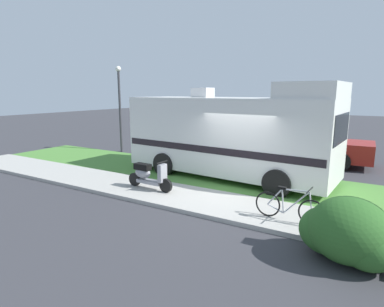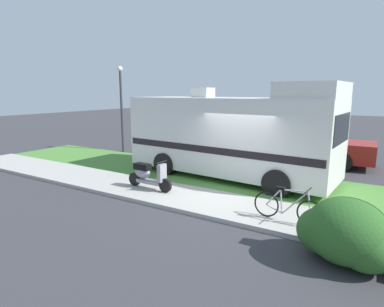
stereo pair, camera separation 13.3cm
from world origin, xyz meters
TOP-DOWN VIEW (x-y plane):
  - ground_plane at (0.00, 0.00)m, footprint 80.00×80.00m
  - sidewalk at (0.00, -1.20)m, footprint 24.00×2.00m
  - grass_strip at (0.00, 1.50)m, footprint 24.00×3.40m
  - motorhome_rv at (-0.79, 1.77)m, footprint 7.84×3.13m
  - scooter at (-2.36, -1.20)m, footprint 1.74×0.50m
  - bicycle at (2.19, -1.53)m, footprint 1.70×0.52m
  - pickup_truck_near at (0.45, 5.93)m, footprint 5.70×2.19m
  - bush_by_porch at (3.54, -2.69)m, footprint 1.78×1.33m
  - street_lamp_post at (-7.96, 3.60)m, footprint 0.28×0.28m

SIDE VIEW (x-z plane):
  - ground_plane at x=0.00m, z-range 0.00..0.00m
  - grass_strip at x=0.00m, z-range 0.00..0.08m
  - sidewalk at x=0.00m, z-range 0.00..0.12m
  - bicycle at x=2.19m, z-range 0.05..0.92m
  - scooter at x=-2.36m, z-range 0.09..1.06m
  - bush_by_porch at x=3.54m, z-range -0.03..1.23m
  - pickup_truck_near at x=0.45m, z-range 0.07..1.83m
  - motorhome_rv at x=-0.79m, z-range -0.09..3.40m
  - street_lamp_post at x=-7.96m, z-range 0.46..4.96m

